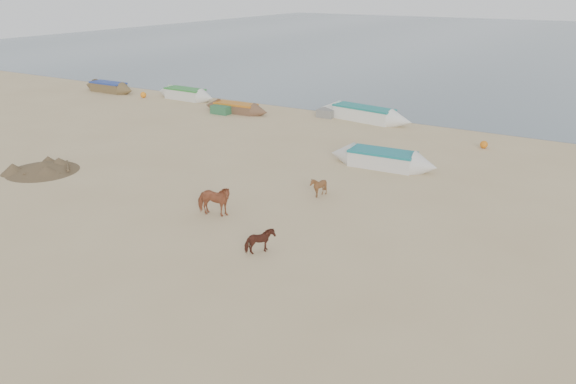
# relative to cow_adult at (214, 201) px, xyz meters

# --- Properties ---
(ground) EXTENTS (140.00, 140.00, 0.00)m
(ground) POSITION_rel_cow_adult_xyz_m (2.54, -2.35, -0.66)
(ground) COLOR tan
(ground) RESTS_ON ground
(sea) EXTENTS (160.00, 160.00, 0.00)m
(sea) POSITION_rel_cow_adult_xyz_m (2.54, 79.65, -0.65)
(sea) COLOR slate
(sea) RESTS_ON ground
(cow_adult) EXTENTS (1.70, 1.09, 1.32)m
(cow_adult) POSITION_rel_cow_adult_xyz_m (0.00, 0.00, 0.00)
(cow_adult) COLOR #995032
(cow_adult) RESTS_ON ground
(calf_front) EXTENTS (1.13, 1.11, 0.94)m
(calf_front) POSITION_rel_cow_adult_xyz_m (2.62, 4.13, -0.19)
(calf_front) COLOR brown
(calf_front) RESTS_ON ground
(calf_right) EXTENTS (0.91, 1.01, 0.90)m
(calf_right) POSITION_rel_cow_adult_xyz_m (3.53, -1.86, -0.21)
(calf_right) COLOR #4F2419
(calf_right) RESTS_ON ground
(near_canoe) EXTENTS (5.78, 1.76, 0.87)m
(near_canoe) POSITION_rel_cow_adult_xyz_m (3.42, 9.60, -0.23)
(near_canoe) COLOR silver
(near_canoe) RESTS_ON ground
(debris_pile) EXTENTS (4.71, 4.71, 0.51)m
(debris_pile) POSITION_rel_cow_adult_xyz_m (-11.03, 0.03, -0.41)
(debris_pile) COLOR brown
(debris_pile) RESTS_ON ground
(waterline_canoes) EXTENTS (61.39, 4.48, 0.97)m
(waterline_canoes) POSITION_rel_cow_adult_xyz_m (-0.49, 17.79, -0.23)
(waterline_canoes) COLOR brown
(waterline_canoes) RESTS_ON ground
(beach_clutter) EXTENTS (44.39, 4.21, 0.64)m
(beach_clutter) POSITION_rel_cow_adult_xyz_m (5.43, 17.07, -0.36)
(beach_clutter) COLOR #2D643E
(beach_clutter) RESTS_ON ground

